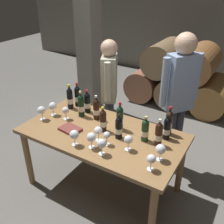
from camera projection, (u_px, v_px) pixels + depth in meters
name	position (u px, v px, depth m)	size (l,w,h in m)	color
ground_plane	(103.00, 186.00, 3.07)	(14.00, 14.00, 0.00)	#66635E
cellar_back_wall	(208.00, 16.00, 5.55)	(10.00, 0.24, 2.80)	slate
barrel_stack	(179.00, 77.00, 4.77)	(1.86, 0.90, 1.15)	#8E5B42
stone_pillar	(89.00, 37.00, 4.24)	(0.32, 0.32, 2.60)	slate
dining_table	(102.00, 140.00, 2.75)	(1.70, 0.90, 0.76)	olive
wine_bottle_0	(145.00, 130.00, 2.52)	(0.07, 0.07, 0.27)	#19381E
wine_bottle_1	(169.00, 122.00, 2.62)	(0.07, 0.07, 0.32)	black
wine_bottle_2	(78.00, 96.00, 3.18)	(0.07, 0.07, 0.31)	black
wine_bottle_3	(120.00, 118.00, 2.70)	(0.07, 0.07, 0.32)	black
wine_bottle_4	(103.00, 121.00, 2.67)	(0.07, 0.07, 0.28)	black
wine_bottle_5	(87.00, 103.00, 3.04)	(0.07, 0.07, 0.29)	black
wine_bottle_6	(70.00, 98.00, 3.12)	(0.07, 0.07, 0.31)	black
wine_bottle_7	(119.00, 128.00, 2.56)	(0.07, 0.07, 0.27)	black
wine_bottle_8	(159.00, 134.00, 2.45)	(0.07, 0.07, 0.29)	black
wine_bottle_9	(81.00, 106.00, 2.95)	(0.07, 0.07, 0.32)	black
wine_bottle_10	(96.00, 109.00, 2.89)	(0.07, 0.07, 0.29)	black
wine_bottle_11	(167.00, 128.00, 2.55)	(0.07, 0.07, 0.28)	black
wine_glass_0	(151.00, 159.00, 2.14)	(0.08, 0.08, 0.15)	white
wine_glass_1	(128.00, 140.00, 2.39)	(0.08, 0.08, 0.16)	white
wine_glass_2	(98.00, 131.00, 2.52)	(0.08, 0.08, 0.16)	white
wine_glass_3	(53.00, 106.00, 2.98)	(0.09, 0.09, 0.16)	white
wine_glass_4	(74.00, 135.00, 2.45)	(0.09, 0.09, 0.16)	white
wine_glass_5	(102.00, 144.00, 2.33)	(0.09, 0.09, 0.16)	white
wine_glass_6	(161.00, 149.00, 2.25)	(0.09, 0.09, 0.16)	white
wine_glass_7	(65.00, 111.00, 2.90)	(0.08, 0.08, 0.15)	white
wine_glass_8	(41.00, 110.00, 2.89)	(0.09, 0.09, 0.16)	white
wine_glass_9	(91.00, 138.00, 2.42)	(0.09, 0.09, 0.16)	white
wine_glass_10	(107.00, 136.00, 2.46)	(0.07, 0.07, 0.14)	white
tasting_notebook	(70.00, 129.00, 2.73)	(0.22, 0.16, 0.03)	brown
sommelier_presenting	(179.00, 93.00, 2.88)	(0.33, 0.42, 1.72)	#383842
taster_seated_left	(109.00, 88.00, 3.33)	(0.30, 0.45, 1.54)	#383842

